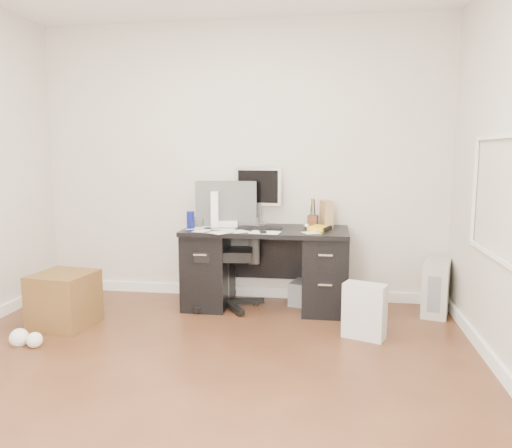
{
  "coord_description": "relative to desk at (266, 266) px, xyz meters",
  "views": [
    {
      "loc": [
        0.88,
        -2.86,
        1.44
      ],
      "look_at": [
        0.27,
        1.2,
        0.86
      ],
      "focal_mm": 35.0,
      "sensor_mm": 36.0,
      "label": 1
    }
  ],
  "objects": [
    {
      "name": "shopping_bag",
      "position": [
        0.86,
        -0.67,
        -0.18
      ],
      "size": [
        0.38,
        0.33,
        0.44
      ],
      "primitive_type": "cube",
      "rotation": [
        0.0,
        0.0,
        -0.37
      ],
      "color": "silver",
      "rests_on": "ground"
    },
    {
      "name": "ground",
      "position": [
        -0.3,
        -1.65,
        -0.4
      ],
      "size": [
        4.0,
        4.0,
        0.0
      ],
      "primitive_type": "plane",
      "color": "#492717",
      "rests_on": "ground"
    },
    {
      "name": "loose_papers",
      "position": [
        -0.2,
        -0.05,
        0.35
      ],
      "size": [
        1.1,
        0.6,
        0.0
      ],
      "primitive_type": null,
      "color": "white",
      "rests_on": "desk"
    },
    {
      "name": "desk_printer",
      "position": [
        0.43,
        0.14,
        -0.29
      ],
      "size": [
        0.45,
        0.4,
        0.22
      ],
      "primitive_type": "cube",
      "rotation": [
        0.0,
        0.0,
        -0.28
      ],
      "color": "slate",
      "rests_on": "ground"
    },
    {
      "name": "lcd_monitor",
      "position": [
        -0.11,
        0.23,
        0.63
      ],
      "size": [
        0.48,
        0.31,
        0.56
      ],
      "primitive_type": null,
      "rotation": [
        0.0,
        0.0,
        -0.12
      ],
      "color": "silver",
      "rests_on": "desk"
    },
    {
      "name": "yellow_book",
      "position": [
        0.49,
        -0.02,
        0.37
      ],
      "size": [
        0.22,
        0.25,
        0.04
      ],
      "primitive_type": "cube",
      "rotation": [
        0.0,
        0.0,
        -0.32
      ],
      "color": "yellow",
      "rests_on": "desk"
    },
    {
      "name": "office_chair",
      "position": [
        -0.38,
        -0.03,
        0.19
      ],
      "size": [
        0.74,
        0.74,
        1.17
      ],
      "primitive_type": null,
      "rotation": [
        0.0,
        0.0,
        0.12
      ],
      "color": "#4C4E4C",
      "rests_on": "ground"
    },
    {
      "name": "wicker_basket",
      "position": [
        -1.61,
        -0.75,
        -0.17
      ],
      "size": [
        0.5,
        0.5,
        0.45
      ],
      "primitive_type": "cube",
      "rotation": [
        0.0,
        0.0,
        -0.12
      ],
      "color": "#4E2F17",
      "rests_on": "ground"
    },
    {
      "name": "pc_tower",
      "position": [
        1.54,
        0.06,
        -0.16
      ],
      "size": [
        0.33,
        0.52,
        0.48
      ],
      "primitive_type": "cube",
      "rotation": [
        0.0,
        0.0,
        -0.27
      ],
      "color": "#A5A295",
      "rests_on": "ground"
    },
    {
      "name": "paper_remote",
      "position": [
        0.02,
        -0.23,
        0.36
      ],
      "size": [
        0.28,
        0.24,
        0.02
      ],
      "primitive_type": null,
      "rotation": [
        0.0,
        0.0,
        -0.11
      ],
      "color": "white",
      "rests_on": "desk"
    },
    {
      "name": "pen_cup",
      "position": [
        0.42,
        0.18,
        0.48
      ],
      "size": [
        0.13,
        0.13,
        0.27
      ],
      "primitive_type": null,
      "rotation": [
        0.0,
        0.0,
        -0.17
      ],
      "color": "#523117",
      "rests_on": "desk"
    },
    {
      "name": "white_binder",
      "position": [
        -0.5,
        0.12,
        0.52
      ],
      "size": [
        0.17,
        0.3,
        0.33
      ],
      "primitive_type": "cube",
      "rotation": [
        0.0,
        0.0,
        0.13
      ],
      "color": "white",
      "rests_on": "desk"
    },
    {
      "name": "computer_mouse",
      "position": [
        0.37,
        0.0,
        0.38
      ],
      "size": [
        0.08,
        0.08,
        0.06
      ],
      "primitive_type": "sphere",
      "rotation": [
        0.0,
        0.0,
        -0.33
      ],
      "color": "silver",
      "rests_on": "desk"
    },
    {
      "name": "travel_mug",
      "position": [
        -0.69,
        -0.1,
        0.43
      ],
      "size": [
        0.08,
        0.08,
        0.16
      ],
      "primitive_type": "cylinder",
      "rotation": [
        0.0,
        0.0,
        -0.16
      ],
      "color": "#151F96",
      "rests_on": "desk"
    },
    {
      "name": "room_shell",
      "position": [
        -0.27,
        -1.62,
        1.26
      ],
      "size": [
        4.02,
        4.02,
        2.71
      ],
      "color": "beige",
      "rests_on": "ground"
    },
    {
      "name": "keyboard",
      "position": [
        -0.05,
        -0.04,
        0.36
      ],
      "size": [
        0.39,
        0.15,
        0.02
      ],
      "primitive_type": "cube",
      "rotation": [
        0.0,
        0.0,
        0.04
      ],
      "color": "black",
      "rests_on": "desk"
    },
    {
      "name": "desk",
      "position": [
        0.0,
        0.0,
        0.0
      ],
      "size": [
        1.5,
        0.7,
        0.75
      ],
      "color": "black",
      "rests_on": "ground"
    },
    {
      "name": "magazine_file",
      "position": [
        0.55,
        0.21,
        0.47
      ],
      "size": [
        0.16,
        0.23,
        0.25
      ],
      "primitive_type": "cube",
      "rotation": [
        0.0,
        0.0,
        0.28
      ],
      "color": "olive",
      "rests_on": "desk"
    }
  ]
}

